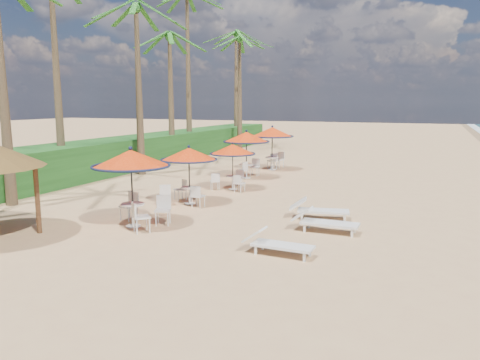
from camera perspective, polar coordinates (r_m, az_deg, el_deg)
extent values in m
plane|color=tan|center=(12.97, 6.47, -8.11)|extent=(160.00, 160.00, 0.00)
cube|color=#194716|center=(28.59, -13.85, 3.19)|extent=(3.00, 40.00, 1.80)
cylinder|color=black|center=(15.05, -13.03, -1.02)|extent=(0.05, 0.05, 2.45)
cone|color=red|center=(14.91, -13.16, 2.61)|extent=(2.45, 2.45, 0.53)
torus|color=#111833|center=(14.94, -13.13, 1.67)|extent=(2.45, 2.45, 0.07)
sphere|color=#111833|center=(14.88, -13.21, 3.79)|extent=(0.13, 0.13, 0.13)
cylinder|color=silver|center=(15.15, -12.96, -2.88)|extent=(0.75, 0.75, 0.04)
cylinder|color=silver|center=(15.23, -12.91, -4.17)|extent=(0.09, 0.09, 0.75)
cylinder|color=black|center=(18.09, -6.20, 0.49)|extent=(0.05, 0.05, 2.19)
cone|color=red|center=(17.98, -6.25, 3.19)|extent=(2.19, 2.19, 0.48)
torus|color=#111833|center=(18.00, -6.24, 2.50)|extent=(2.19, 2.19, 0.07)
sphere|color=#111833|center=(17.95, -6.27, 4.06)|extent=(0.11, 0.11, 0.11)
cylinder|color=silver|center=(18.16, -6.18, -0.90)|extent=(0.67, 0.67, 0.04)
cylinder|color=silver|center=(18.22, -6.16, -1.87)|extent=(0.08, 0.08, 0.67)
cylinder|color=black|center=(20.97, -0.90, 1.60)|extent=(0.04, 0.04, 2.05)
cone|color=red|center=(20.87, -0.91, 3.79)|extent=(2.05, 2.05, 0.45)
torus|color=#111833|center=(20.90, -0.91, 3.23)|extent=(2.05, 2.05, 0.06)
sphere|color=#111833|center=(20.85, -0.91, 4.49)|extent=(0.11, 0.11, 0.11)
cylinder|color=silver|center=(21.03, -0.90, 0.47)|extent=(0.62, 0.62, 0.04)
cylinder|color=silver|center=(21.08, -0.90, -0.32)|extent=(0.07, 0.07, 0.62)
cylinder|color=black|center=(24.10, 0.79, 3.05)|extent=(0.05, 0.05, 2.40)
cone|color=red|center=(24.01, 0.80, 5.27)|extent=(2.40, 2.40, 0.52)
torus|color=#111833|center=(24.03, 0.79, 4.70)|extent=(2.40, 2.40, 0.07)
sphere|color=#111833|center=(23.99, 0.80, 6.00)|extent=(0.13, 0.13, 0.13)
cylinder|color=silver|center=(24.16, 0.79, 1.89)|extent=(0.73, 0.73, 0.04)
cylinder|color=silver|center=(24.21, 0.79, 1.08)|extent=(0.08, 0.08, 0.73)
cylinder|color=black|center=(27.16, 3.93, 3.83)|extent=(0.05, 0.05, 2.47)
cone|color=red|center=(27.08, 3.96, 5.87)|extent=(2.47, 2.47, 0.54)
torus|color=#111833|center=(27.10, 3.95, 5.35)|extent=(2.47, 2.47, 0.08)
sphere|color=#111833|center=(27.06, 3.97, 6.53)|extent=(0.13, 0.13, 0.13)
cylinder|color=silver|center=(27.21, 3.92, 2.78)|extent=(0.75, 0.75, 0.04)
cylinder|color=silver|center=(27.26, 3.91, 2.04)|extent=(0.09, 0.09, 0.75)
cube|color=silver|center=(12.17, 5.23, -7.98)|extent=(1.62, 0.66, 0.07)
cube|color=silver|center=(12.39, 1.78, -6.63)|extent=(0.56, 0.61, 0.39)
cube|color=silver|center=(12.22, 5.22, -8.65)|extent=(0.06, 0.06, 0.22)
cube|color=silver|center=(14.43, 10.89, -5.22)|extent=(1.73, 0.64, 0.07)
cube|color=silver|center=(14.57, 7.58, -4.09)|extent=(0.58, 0.63, 0.43)
cube|color=silver|center=(14.47, 10.87, -5.85)|extent=(0.06, 0.06, 0.24)
cube|color=silver|center=(16.03, 10.12, -3.73)|extent=(1.80, 0.95, 0.07)
cube|color=silver|center=(16.01, 7.09, -2.86)|extent=(0.68, 0.72, 0.42)
cube|color=silver|center=(16.06, 10.10, -4.29)|extent=(0.06, 0.06, 0.24)
cylinder|color=brown|center=(15.22, -23.48, -1.96)|extent=(0.15, 0.15, 2.19)
cone|color=brown|center=(19.64, -26.90, 9.24)|extent=(0.44, 0.44, 8.33)
cone|color=brown|center=(24.40, -21.41, 11.09)|extent=(0.44, 0.44, 9.71)
cone|color=brown|center=(25.87, -12.22, 10.28)|extent=(0.44, 0.44, 8.71)
sphere|color=#1F5B1A|center=(26.31, -12.57, 19.80)|extent=(0.56, 0.56, 0.56)
cone|color=brown|center=(30.66, -8.41, 9.51)|extent=(0.44, 0.44, 7.93)
sphere|color=#1F5B1A|center=(30.92, -8.60, 16.87)|extent=(0.56, 0.56, 0.56)
cone|color=brown|center=(34.14, -6.32, 12.26)|extent=(0.44, 0.44, 11.16)
cone|color=brown|center=(37.87, -0.04, 10.20)|extent=(0.44, 0.44, 8.74)
sphere|color=#1F5B1A|center=(38.17, -0.04, 16.77)|extent=(0.56, 0.56, 0.56)
cone|color=brown|center=(41.28, -0.46, 10.75)|extent=(0.44, 0.44, 9.61)
sphere|color=#1F5B1A|center=(41.66, -0.47, 17.37)|extent=(0.56, 0.56, 0.56)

